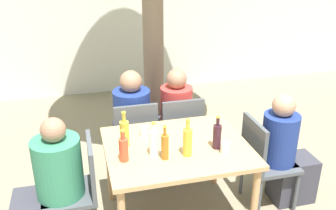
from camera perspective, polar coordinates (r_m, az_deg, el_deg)
cafe_building_wall at (r=6.27m, az=-7.47°, el=14.44°), size 10.00×0.08×2.80m
dining_table_front at (r=3.26m, az=1.33°, el=-7.51°), size 1.22×1.00×0.77m
patio_chair_0 at (r=3.26m, az=-13.37°, el=-11.73°), size 0.44×0.44×0.91m
patio_chair_1 at (r=3.64m, az=14.28°, el=-7.83°), size 0.44×0.44×0.91m
patio_chair_2 at (r=3.92m, az=-5.04°, el=-4.71°), size 0.44×0.44×0.91m
patio_chair_3 at (r=4.02m, az=1.82°, el=-3.90°), size 0.44×0.44×0.91m
person_seated_0 at (r=3.28m, az=-17.56°, el=-12.10°), size 0.59×0.39×1.15m
person_seated_1 at (r=3.76m, az=17.53°, el=-7.35°), size 0.56×0.33×1.14m
person_seated_2 at (r=4.12m, az=-5.60°, el=-2.98°), size 0.39×0.60×1.18m
person_seated_3 at (r=4.22m, az=0.92°, el=-2.44°), size 0.34×0.57×1.16m
oil_cruet_0 at (r=3.18m, az=-6.65°, el=-4.20°), size 0.08×0.08×0.31m
oil_cruet_1 at (r=3.02m, az=2.99°, el=-5.56°), size 0.07×0.07×0.33m
water_bottle_2 at (r=3.03m, az=-2.15°, el=-5.75°), size 0.07×0.07×0.30m
amber_bottle_3 at (r=2.97m, az=-0.47°, el=-6.28°), size 0.06×0.06×0.30m
soda_bottle_4 at (r=2.97m, az=-6.77°, el=-6.67°), size 0.07×0.07×0.27m
wine_bottle_5 at (r=3.15m, az=7.48°, el=-4.67°), size 0.07×0.07×0.30m
drinking_glass_0 at (r=3.12m, az=8.69°, el=-6.45°), size 0.07×0.07×0.10m
drinking_glass_1 at (r=3.35m, az=-3.70°, el=-4.02°), size 0.06×0.06×0.09m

